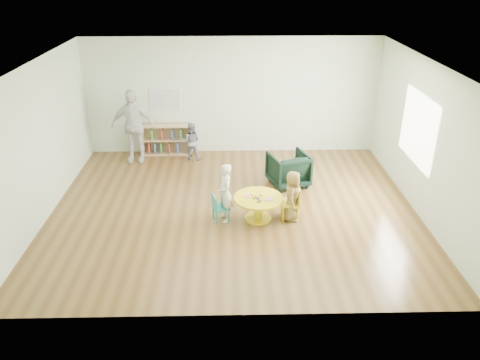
{
  "coord_description": "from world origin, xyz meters",
  "views": [
    {
      "loc": [
        -0.06,
        -7.97,
        4.44
      ],
      "look_at": [
        0.11,
        -0.3,
        0.76
      ],
      "focal_mm": 35.0,
      "sensor_mm": 36.0,
      "label": 1
    }
  ],
  "objects_px": {
    "activity_table": "(258,204)",
    "adult_caretaker": "(133,126)",
    "toddler": "(192,141)",
    "child_right": "(292,196)",
    "kid_chair_left": "(219,207)",
    "armchair": "(288,169)",
    "kid_chair_right": "(293,202)",
    "child_left": "(225,193)",
    "bookshelf": "(167,140)"
  },
  "relations": [
    {
      "from": "activity_table",
      "to": "adult_caretaker",
      "type": "xyz_separation_m",
      "value": [
        -2.77,
        2.86,
        0.55
      ]
    },
    {
      "from": "activity_table",
      "to": "toddler",
      "type": "distance_m",
      "value": 3.23
    },
    {
      "from": "child_right",
      "to": "toddler",
      "type": "relative_size",
      "value": 1.06
    },
    {
      "from": "kid_chair_left",
      "to": "toddler",
      "type": "distance_m",
      "value": 3.03
    },
    {
      "from": "activity_table",
      "to": "armchair",
      "type": "distance_m",
      "value": 1.62
    },
    {
      "from": "kid_chair_left",
      "to": "armchair",
      "type": "distance_m",
      "value": 2.09
    },
    {
      "from": "kid_chair_right",
      "to": "adult_caretaker",
      "type": "distance_m",
      "value": 4.46
    },
    {
      "from": "child_left",
      "to": "toddler",
      "type": "xyz_separation_m",
      "value": [
        -0.82,
        2.91,
        -0.1
      ]
    },
    {
      "from": "armchair",
      "to": "child_right",
      "type": "distance_m",
      "value": 1.48
    },
    {
      "from": "bookshelf",
      "to": "child_right",
      "type": "height_order",
      "value": "child_right"
    },
    {
      "from": "kid_chair_left",
      "to": "child_right",
      "type": "xyz_separation_m",
      "value": [
        1.35,
        0.02,
        0.2
      ]
    },
    {
      "from": "kid_chair_right",
      "to": "activity_table",
      "type": "bearing_deg",
      "value": 94.09
    },
    {
      "from": "kid_chair_right",
      "to": "child_left",
      "type": "xyz_separation_m",
      "value": [
        -1.24,
        -0.05,
        0.22
      ]
    },
    {
      "from": "child_right",
      "to": "toddler",
      "type": "xyz_separation_m",
      "value": [
        -2.05,
        2.92,
        -0.03
      ]
    },
    {
      "from": "bookshelf",
      "to": "child_right",
      "type": "xyz_separation_m",
      "value": [
        2.68,
        -3.29,
        0.12
      ]
    },
    {
      "from": "activity_table",
      "to": "toddler",
      "type": "height_order",
      "value": "toddler"
    },
    {
      "from": "bookshelf",
      "to": "child_left",
      "type": "height_order",
      "value": "child_left"
    },
    {
      "from": "bookshelf",
      "to": "activity_table",
      "type": "bearing_deg",
      "value": -57.79
    },
    {
      "from": "activity_table",
      "to": "bookshelf",
      "type": "relative_size",
      "value": 0.76
    },
    {
      "from": "toddler",
      "to": "adult_caretaker",
      "type": "height_order",
      "value": "adult_caretaker"
    },
    {
      "from": "activity_table",
      "to": "child_left",
      "type": "distance_m",
      "value": 0.65
    },
    {
      "from": "toddler",
      "to": "child_left",
      "type": "bearing_deg",
      "value": 115.33
    },
    {
      "from": "activity_table",
      "to": "toddler",
      "type": "bearing_deg",
      "value": 116.21
    },
    {
      "from": "bookshelf",
      "to": "armchair",
      "type": "xyz_separation_m",
      "value": [
        2.78,
        -1.82,
        -0.01
      ]
    },
    {
      "from": "child_right",
      "to": "bookshelf",
      "type": "bearing_deg",
      "value": 51.81
    },
    {
      "from": "bookshelf",
      "to": "kid_chair_right",
      "type": "bearing_deg",
      "value": -50.18
    },
    {
      "from": "activity_table",
      "to": "bookshelf",
      "type": "height_order",
      "value": "bookshelf"
    },
    {
      "from": "kid_chair_right",
      "to": "toddler",
      "type": "height_order",
      "value": "toddler"
    },
    {
      "from": "kid_chair_left",
      "to": "toddler",
      "type": "relative_size",
      "value": 0.58
    },
    {
      "from": "toddler",
      "to": "kid_chair_right",
      "type": "bearing_deg",
      "value": 135.38
    },
    {
      "from": "activity_table",
      "to": "adult_caretaker",
      "type": "bearing_deg",
      "value": 134.08
    },
    {
      "from": "activity_table",
      "to": "child_right",
      "type": "xyz_separation_m",
      "value": [
        0.62,
        -0.02,
        0.17
      ]
    },
    {
      "from": "toddler",
      "to": "activity_table",
      "type": "bearing_deg",
      "value": 125.81
    },
    {
      "from": "child_right",
      "to": "toddler",
      "type": "bearing_deg",
      "value": 47.7
    },
    {
      "from": "toddler",
      "to": "adult_caretaker",
      "type": "xyz_separation_m",
      "value": [
        -1.34,
        -0.04,
        0.41
      ]
    },
    {
      "from": "kid_chair_left",
      "to": "child_left",
      "type": "height_order",
      "value": "child_left"
    },
    {
      "from": "toddler",
      "to": "adult_caretaker",
      "type": "distance_m",
      "value": 1.4
    },
    {
      "from": "kid_chair_left",
      "to": "activity_table",
      "type": "bearing_deg",
      "value": 76.3
    },
    {
      "from": "bookshelf",
      "to": "toddler",
      "type": "relative_size",
      "value": 1.31
    },
    {
      "from": "kid_chair_left",
      "to": "bookshelf",
      "type": "distance_m",
      "value": 3.57
    },
    {
      "from": "child_left",
      "to": "adult_caretaker",
      "type": "height_order",
      "value": "adult_caretaker"
    },
    {
      "from": "activity_table",
      "to": "kid_chair_right",
      "type": "relative_size",
      "value": 1.45
    },
    {
      "from": "activity_table",
      "to": "child_right",
      "type": "distance_m",
      "value": 0.65
    },
    {
      "from": "kid_chair_right",
      "to": "toddler",
      "type": "distance_m",
      "value": 3.53
    },
    {
      "from": "child_left",
      "to": "adult_caretaker",
      "type": "bearing_deg",
      "value": -156.74
    },
    {
      "from": "adult_caretaker",
      "to": "kid_chair_right",
      "type": "bearing_deg",
      "value": -37.41
    },
    {
      "from": "kid_chair_left",
      "to": "child_left",
      "type": "xyz_separation_m",
      "value": [
        0.12,
        0.03,
        0.27
      ]
    },
    {
      "from": "child_right",
      "to": "child_left",
      "type": "bearing_deg",
      "value": 102.27
    },
    {
      "from": "adult_caretaker",
      "to": "armchair",
      "type": "bearing_deg",
      "value": -19.68
    },
    {
      "from": "kid_chair_right",
      "to": "adult_caretaker",
      "type": "xyz_separation_m",
      "value": [
        -3.41,
        2.83,
        0.53
      ]
    }
  ]
}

